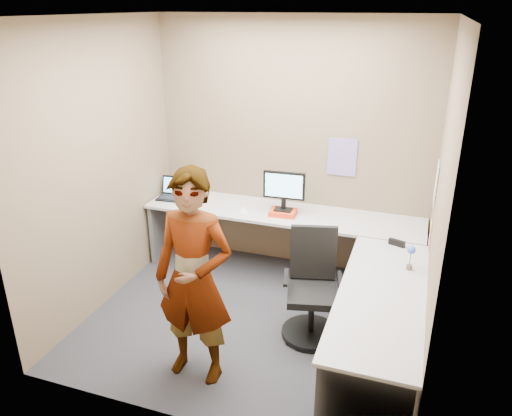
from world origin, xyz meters
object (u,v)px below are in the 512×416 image
at_px(desk, 309,254).
at_px(person, 194,279).
at_px(monitor, 284,188).
at_px(office_chair, 312,294).

distance_m(desk, person, 1.36).
xyz_separation_m(monitor, office_chair, (0.53, -0.91, -0.63)).
bearing_deg(office_chair, monitor, 106.78).
distance_m(desk, office_chair, 0.44).
distance_m(monitor, office_chair, 1.23).
bearing_deg(desk, office_chair, -71.30).
relative_size(monitor, office_chair, 0.45).
bearing_deg(office_chair, desk, 95.13).
bearing_deg(desk, person, -117.20).
xyz_separation_m(monitor, person, (-0.21, -1.72, -0.16)).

